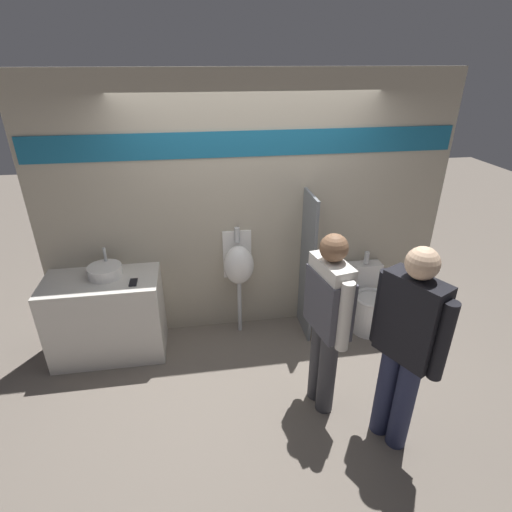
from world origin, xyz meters
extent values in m
plane|color=#70665B|center=(0.00, 0.00, 0.00)|extent=(16.00, 16.00, 0.00)
cube|color=#B2A893|center=(0.00, 0.60, 1.35)|extent=(4.20, 0.06, 2.70)
cube|color=#19668E|center=(0.00, 0.56, 2.04)|extent=(4.12, 0.01, 0.24)
cube|color=silver|center=(-1.50, 0.28, 0.43)|extent=(1.10, 0.58, 0.86)
cylinder|color=white|center=(-1.45, 0.34, 0.92)|extent=(0.32, 0.32, 0.11)
cylinder|color=silver|center=(-1.45, 0.45, 1.04)|extent=(0.03, 0.03, 0.14)
cube|color=black|center=(-1.18, 0.16, 0.87)|extent=(0.07, 0.14, 0.01)
cube|color=slate|center=(0.57, 0.34, 0.79)|extent=(0.03, 0.46, 1.59)
cylinder|color=silver|center=(-0.14, 0.43, 0.32)|extent=(0.04, 0.04, 0.63)
ellipsoid|color=white|center=(-0.14, 0.43, 0.83)|extent=(0.32, 0.27, 0.43)
cube|color=white|center=(-0.14, 0.56, 0.89)|extent=(0.30, 0.02, 0.53)
cylinder|color=silver|center=(-0.14, 0.52, 1.13)|extent=(0.06, 0.06, 0.16)
cylinder|color=white|center=(1.29, 0.20, 0.21)|extent=(0.38, 0.38, 0.42)
torus|color=white|center=(1.29, 0.20, 0.43)|extent=(0.39, 0.39, 0.04)
cube|color=white|center=(1.29, 0.48, 0.56)|extent=(0.38, 0.16, 0.29)
cylinder|color=silver|center=(1.29, 0.46, 0.78)|extent=(0.06, 0.06, 0.14)
cylinder|color=#3D3D42|center=(0.45, -0.81, 0.40)|extent=(0.15, 0.15, 0.79)
cylinder|color=#3D3D42|center=(0.42, -0.65, 0.40)|extent=(0.15, 0.15, 0.79)
cube|color=silver|center=(0.43, -0.73, 1.10)|extent=(0.26, 0.44, 0.63)
cube|color=#4C4C56|center=(0.43, -0.73, 1.05)|extent=(0.28, 0.47, 0.50)
cylinder|color=silver|center=(0.48, -0.96, 1.07)|extent=(0.10, 0.10, 0.58)
cylinder|color=silver|center=(0.39, -0.50, 1.07)|extent=(0.10, 0.10, 0.58)
sphere|color=brown|center=(0.43, -0.73, 1.53)|extent=(0.21, 0.21, 0.21)
cylinder|color=#282D4C|center=(0.91, -1.24, 0.41)|extent=(0.15, 0.15, 0.82)
cylinder|color=#282D4C|center=(0.84, -1.09, 0.41)|extent=(0.15, 0.15, 0.82)
cube|color=black|center=(0.87, -1.16, 1.15)|extent=(0.36, 0.47, 0.65)
cylinder|color=black|center=(0.98, -1.38, 1.12)|extent=(0.10, 0.10, 0.60)
cylinder|color=black|center=(0.76, -0.94, 1.12)|extent=(0.10, 0.10, 0.60)
sphere|color=beige|center=(0.87, -1.16, 1.59)|extent=(0.22, 0.22, 0.22)
camera|label=1|loc=(-0.54, -3.24, 2.77)|focal=28.00mm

